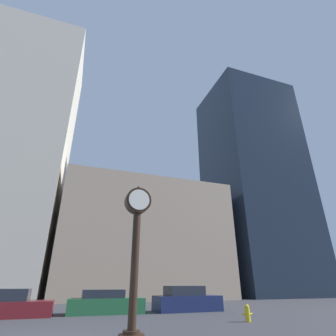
# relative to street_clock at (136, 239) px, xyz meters

# --- Properties ---
(building_tall_tower) EXTENTS (10.69, 12.00, 33.46)m
(building_tall_tower) POSITION_rel_street_clock_xyz_m (-9.76, 23.61, 13.68)
(building_tall_tower) COLOR beige
(building_tall_tower) RESTS_ON ground_plane
(building_storefront_row) EXTENTS (19.71, 12.00, 13.23)m
(building_storefront_row) POSITION_rel_street_clock_xyz_m (6.06, 23.61, 3.57)
(building_storefront_row) COLOR tan
(building_storefront_row) RESTS_ON ground_plane
(building_glass_modern) EXTENTS (13.36, 12.00, 34.00)m
(building_glass_modern) POSITION_rel_street_clock_xyz_m (24.45, 23.61, 13.95)
(building_glass_modern) COLOR #1E2838
(building_glass_modern) RESTS_ON ground_plane
(street_clock) EXTENTS (0.96, 0.83, 5.08)m
(street_clock) POSITION_rel_street_clock_xyz_m (0.00, 0.00, 0.00)
(street_clock) COLOR black
(street_clock) RESTS_ON ground_plane
(car_maroon) EXTENTS (4.65, 1.77, 1.35)m
(car_maroon) POSITION_rel_street_clock_xyz_m (-5.05, 7.56, -2.49)
(car_maroon) COLOR maroon
(car_maroon) RESTS_ON ground_plane
(car_green) EXTENTS (4.36, 1.92, 1.28)m
(car_green) POSITION_rel_street_clock_xyz_m (0.12, 7.89, -2.50)
(car_green) COLOR #236038
(car_green) RESTS_ON ground_plane
(car_navy) EXTENTS (4.24, 1.94, 1.47)m
(car_navy) POSITION_rel_street_clock_xyz_m (5.21, 7.70, -2.43)
(car_navy) COLOR #19234C
(car_navy) RESTS_ON ground_plane
(fire_hydrant_far) EXTENTS (0.51, 0.22, 0.71)m
(fire_hydrant_far) POSITION_rel_street_clock_xyz_m (5.85, 2.14, -2.69)
(fire_hydrant_far) COLOR yellow
(fire_hydrant_far) RESTS_ON ground_plane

